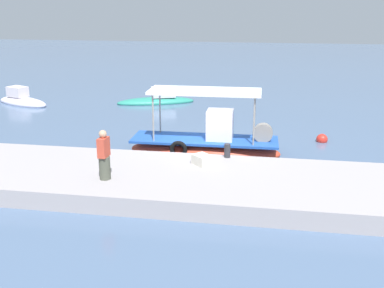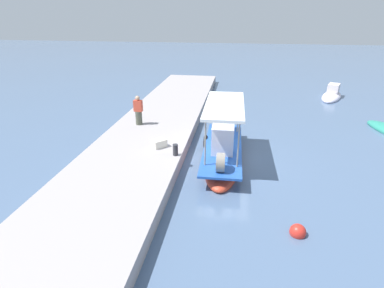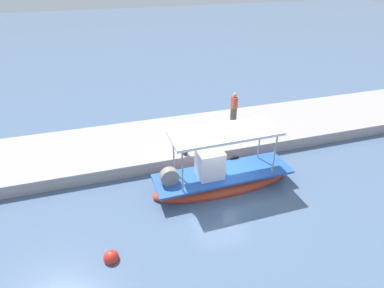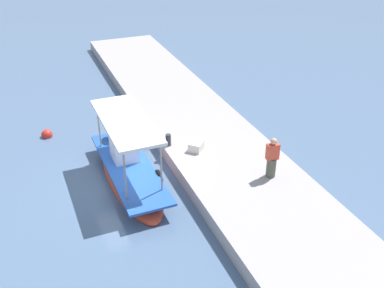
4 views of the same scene
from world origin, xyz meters
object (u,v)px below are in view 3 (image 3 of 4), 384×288
object	(u,v)px
cargo_crate	(195,139)
marker_buoy	(111,257)
main_fishing_boat	(221,177)
fisherman_near_bollard	(234,108)
mooring_bollard	(185,150)

from	to	relation	value
cargo_crate	marker_buoy	world-z (taller)	cargo_crate
main_fishing_boat	cargo_crate	distance (m)	3.11
cargo_crate	marker_buoy	xyz separation A→B (m)	(4.87, 5.86, -0.70)
main_fishing_boat	fisherman_near_bollard	world-z (taller)	main_fishing_boat
fisherman_near_bollard	cargo_crate	size ratio (longest dim) A/B	2.60
marker_buoy	cargo_crate	bearing A→B (deg)	-129.75
cargo_crate	fisherman_near_bollard	bearing A→B (deg)	-146.96
main_fishing_boat	marker_buoy	distance (m)	5.83
fisherman_near_bollard	mooring_bollard	bearing A→B (deg)	37.58
cargo_crate	marker_buoy	size ratio (longest dim) A/B	1.22
fisherman_near_bollard	cargo_crate	world-z (taller)	fisherman_near_bollard
fisherman_near_bollard	marker_buoy	bearing A→B (deg)	44.78
fisherman_near_bollard	main_fishing_boat	bearing A→B (deg)	61.37
marker_buoy	mooring_bollard	bearing A→B (deg)	-129.75
mooring_bollard	cargo_crate	distance (m)	1.29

